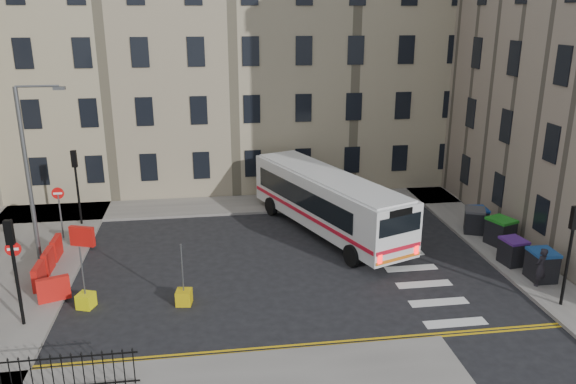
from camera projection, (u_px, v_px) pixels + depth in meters
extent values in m
plane|color=black|center=(320.00, 263.00, 26.25)|extent=(120.00, 120.00, 0.00)
cube|color=slate|center=(193.00, 207.00, 33.52)|extent=(36.00, 3.20, 0.15)
cube|color=slate|center=(464.00, 221.00, 31.22)|extent=(2.40, 26.00, 0.15)
cube|color=slate|center=(11.00, 271.00, 25.26)|extent=(6.00, 22.00, 0.15)
cube|color=gray|center=(174.00, 62.00, 37.47)|extent=(38.00, 10.50, 16.00)
cylinder|color=black|center=(567.00, 267.00, 21.70)|extent=(0.12, 0.12, 3.20)
cube|color=black|center=(575.00, 218.00, 21.08)|extent=(0.28, 0.22, 0.90)
cylinder|color=black|center=(78.00, 196.00, 30.21)|extent=(0.12, 0.12, 3.20)
cube|color=black|center=(74.00, 159.00, 29.58)|extent=(0.28, 0.22, 0.90)
cylinder|color=black|center=(18.00, 285.00, 20.31)|extent=(0.12, 0.12, 3.20)
cube|color=black|center=(9.00, 232.00, 19.69)|extent=(0.28, 0.22, 0.90)
cylinder|color=#595B5E|center=(28.00, 177.00, 25.10)|extent=(0.20, 0.20, 8.00)
cube|color=#595B5E|center=(15.00, 85.00, 23.86)|extent=(0.50, 0.22, 0.14)
cylinder|color=#595B5E|center=(61.00, 216.00, 28.38)|extent=(0.08, 0.08, 2.40)
cube|color=red|center=(57.00, 188.00, 27.92)|extent=(0.60, 0.04, 0.60)
cylinder|color=#595B5E|center=(18.00, 277.00, 21.78)|extent=(0.08, 0.08, 2.40)
cube|color=red|center=(12.00, 242.00, 21.32)|extent=(0.60, 0.04, 0.60)
cube|color=red|center=(39.00, 276.00, 23.45)|extent=(0.25, 1.25, 1.00)
cube|color=red|center=(48.00, 261.00, 24.86)|extent=(0.25, 1.25, 1.00)
cube|color=red|center=(57.00, 248.00, 26.27)|extent=(0.25, 1.25, 1.00)
cube|color=red|center=(82.00, 236.00, 27.62)|extent=(1.26, 0.66, 1.00)
cube|color=red|center=(54.00, 289.00, 22.34)|extent=(1.26, 0.66, 1.00)
cube|color=black|center=(3.00, 363.00, 16.60)|extent=(7.80, 0.04, 0.04)
cube|color=silver|center=(327.00, 200.00, 29.32)|extent=(6.59, 11.61, 2.60)
cube|color=black|center=(301.00, 197.00, 29.08)|extent=(3.39, 8.55, 1.04)
cube|color=black|center=(342.00, 190.00, 30.31)|extent=(3.39, 8.55, 1.04)
cube|color=black|center=(275.00, 170.00, 33.99)|extent=(2.15, 0.89, 1.14)
cube|color=black|center=(400.00, 225.00, 24.42)|extent=(2.15, 0.89, 0.83)
cube|color=red|center=(306.00, 215.00, 28.90)|extent=(4.13, 10.48, 0.19)
cube|color=red|center=(348.00, 207.00, 30.13)|extent=(4.13, 10.48, 0.19)
cube|color=#FF0C0C|center=(380.00, 259.00, 24.35)|extent=(0.23, 0.13, 0.42)
cube|color=#FF0C0C|center=(416.00, 250.00, 25.33)|extent=(0.23, 0.13, 0.42)
cylinder|color=black|center=(271.00, 206.00, 32.30)|extent=(0.65, 1.08, 1.04)
cylinder|color=black|center=(310.00, 199.00, 33.52)|extent=(0.65, 1.08, 1.04)
cylinder|color=black|center=(352.00, 255.00, 25.75)|extent=(0.65, 1.08, 1.04)
cylinder|color=black|center=(396.00, 244.00, 26.97)|extent=(0.65, 1.08, 1.04)
cube|color=black|center=(541.00, 266.00, 24.11)|extent=(1.00, 1.16, 1.20)
cube|color=navy|center=(544.00, 252.00, 23.91)|extent=(1.06, 1.21, 0.12)
cube|color=black|center=(513.00, 253.00, 25.63)|extent=(1.05, 1.17, 1.10)
cube|color=#471E72|center=(514.00, 240.00, 25.44)|extent=(1.10, 1.22, 0.11)
cube|color=black|center=(500.00, 233.00, 27.77)|extent=(1.35, 1.45, 1.22)
cube|color=#1B7B1C|center=(502.00, 220.00, 27.57)|extent=(1.42, 1.51, 0.13)
cube|color=black|center=(474.00, 221.00, 29.37)|extent=(1.31, 1.39, 1.15)
cube|color=#3C3C3F|center=(475.00, 210.00, 29.17)|extent=(1.38, 1.45, 0.12)
cube|color=black|center=(477.00, 220.00, 29.66)|extent=(1.02, 1.15, 1.10)
cube|color=navy|center=(478.00, 209.00, 29.47)|extent=(1.07, 1.20, 0.12)
imported|color=black|center=(541.00, 267.00, 23.47)|extent=(0.73, 0.63, 1.69)
cube|color=yellow|center=(86.00, 301.00, 22.17)|extent=(0.77, 0.77, 0.60)
cube|color=#C5A40B|center=(184.00, 297.00, 22.43)|extent=(0.68, 0.68, 0.60)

